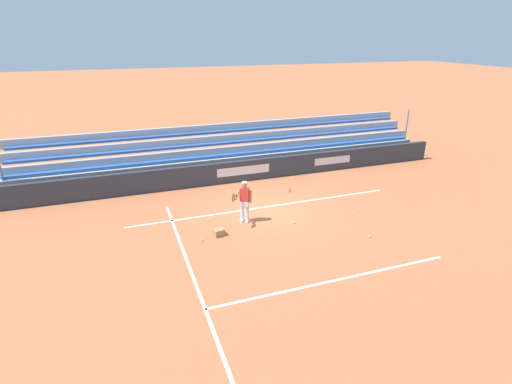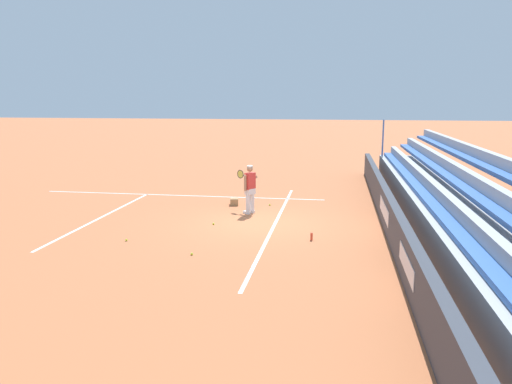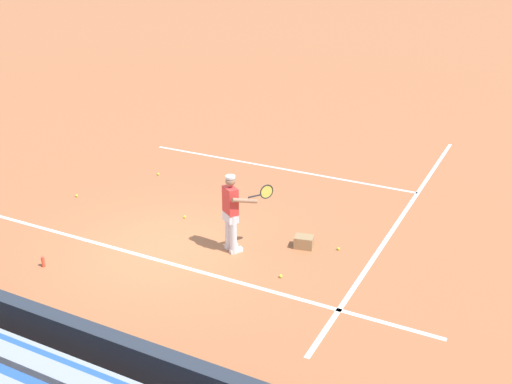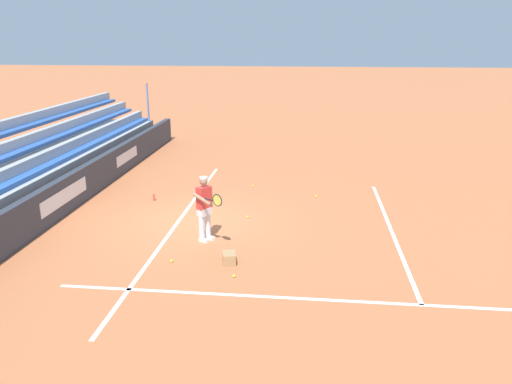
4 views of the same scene
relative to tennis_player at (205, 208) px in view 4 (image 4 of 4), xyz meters
The scene contains 14 objects.
ground_plane 1.70m from the tennis_player, 156.70° to the right, with size 160.00×160.00×0.00m, color #B7663D.
court_baseline_white 1.92m from the tennis_player, 141.07° to the right, with size 12.00×0.10×0.01m, color white.
court_sideline_white 4.51m from the tennis_player, 50.92° to the left, with size 0.10×12.00×0.01m, color white.
court_service_line_white 5.18m from the tennis_player, 105.05° to the left, with size 8.22×0.10×0.01m, color white.
back_wall_sponsor_board 4.83m from the tennis_player, 106.10° to the right, with size 23.33×0.25×1.10m.
bleacher_stand 6.59m from the tennis_player, 101.61° to the right, with size 22.16×2.40×2.95m.
tennis_player is the anchor object (origin of this frame).
ball_box_cardboard 1.72m from the tennis_player, 32.55° to the left, with size 0.40×0.30×0.26m, color #A87F51.
tennis_ball_far_right 2.17m from the tennis_player, 153.99° to the left, with size 0.07×0.07×0.07m, color #CCE533.
tennis_ball_midcourt 2.42m from the tennis_player, 27.62° to the left, with size 0.07×0.07×0.07m, color #CCE533.
tennis_ball_by_box 5.09m from the tennis_player, behind, with size 0.07×0.07×0.07m, color #CCE533.
tennis_ball_stray_back 1.72m from the tennis_player, 21.14° to the right, with size 0.07×0.07×0.07m, color #CCE533.
tennis_ball_on_baseline 5.02m from the tennis_player, 144.26° to the left, with size 0.07×0.07×0.07m, color #CCE533.
water_bottle 3.95m from the tennis_player, 142.71° to the right, with size 0.07×0.07×0.22m, color #EA4C33.
Camera 4 is at (13.17, 3.18, 5.07)m, focal length 35.00 mm.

